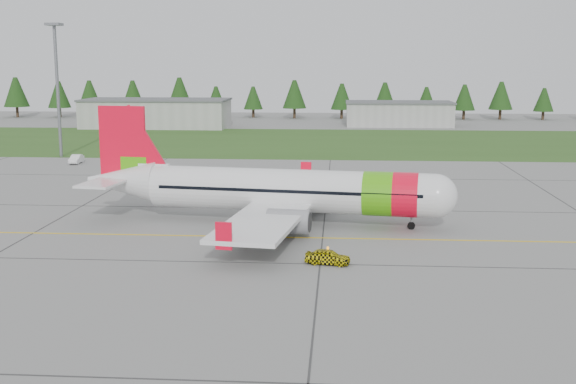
{
  "coord_description": "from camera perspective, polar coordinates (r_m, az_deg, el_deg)",
  "views": [
    {
      "loc": [
        11.28,
        -51.0,
        14.57
      ],
      "look_at": [
        6.92,
        10.3,
        3.48
      ],
      "focal_mm": 45.0,
      "sensor_mm": 36.0,
      "label": 1
    }
  ],
  "objects": [
    {
      "name": "treeline",
      "position": [
        189.58,
        0.66,
        7.34
      ],
      "size": [
        160.0,
        8.0,
        10.0
      ],
      "primitive_type": null,
      "color": "#1C3F14",
      "rests_on": "ground"
    },
    {
      "name": "hangar_west",
      "position": [
        166.61,
        -10.34,
        6.08
      ],
      "size": [
        32.0,
        14.0,
        6.0
      ],
      "primitive_type": "cube",
      "color": "#A8A8A3",
      "rests_on": "ground"
    },
    {
      "name": "grass_strip",
      "position": [
        134.27,
        -0.77,
        4.01
      ],
      "size": [
        320.0,
        50.0,
        0.03
      ],
      "primitive_type": "cube",
      "color": "#30561E",
      "rests_on": "ground"
    },
    {
      "name": "floodlight_mast",
      "position": [
        117.37,
        -17.73,
        7.52
      ],
      "size": [
        0.5,
        0.5,
        20.0
      ],
      "primitive_type": "cylinder",
      "color": "slate",
      "rests_on": "ground"
    },
    {
      "name": "service_van",
      "position": [
        109.42,
        -16.43,
        3.18
      ],
      "size": [
        1.44,
        1.37,
        3.88
      ],
      "primitive_type": "imported",
      "rotation": [
        0.0,
        0.0,
        0.07
      ],
      "color": "white",
      "rests_on": "ground"
    },
    {
      "name": "follow_me_car",
      "position": [
        52.67,
        3.17,
        -3.98
      ],
      "size": [
        1.35,
        1.51,
        3.31
      ],
      "primitive_type": "imported",
      "rotation": [
        0.0,
        0.0,
        1.39
      ],
      "color": "#FFF00E",
      "rests_on": "ground"
    },
    {
      "name": "ground",
      "position": [
        54.23,
        -8.13,
        -5.46
      ],
      "size": [
        320.0,
        320.0,
        0.0
      ],
      "primitive_type": "plane",
      "color": "gray",
      "rests_on": "ground"
    },
    {
      "name": "aircraft",
      "position": [
        65.64,
        -0.54,
        0.11
      ],
      "size": [
        34.69,
        32.25,
        10.53
      ],
      "rotation": [
        0.0,
        0.0,
        -0.14
      ],
      "color": "white",
      "rests_on": "ground"
    },
    {
      "name": "hangar_east",
      "position": [
        169.98,
        8.74,
        6.08
      ],
      "size": [
        24.0,
        12.0,
        5.2
      ],
      "primitive_type": "cube",
      "color": "#A8A8A3",
      "rests_on": "ground"
    },
    {
      "name": "taxi_guideline",
      "position": [
        61.81,
        -6.58,
        -3.46
      ],
      "size": [
        120.0,
        0.25,
        0.02
      ],
      "primitive_type": "cube",
      "color": "gold",
      "rests_on": "ground"
    }
  ]
}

